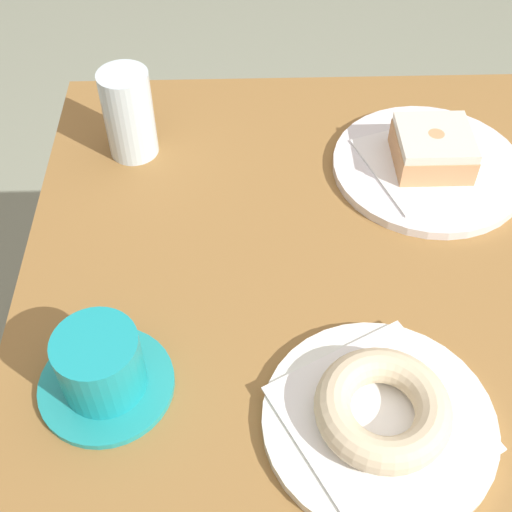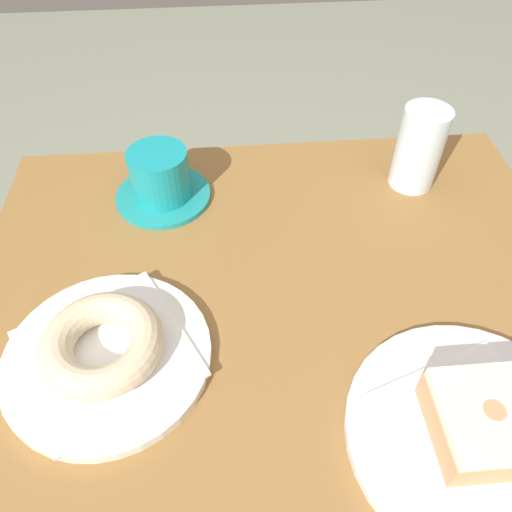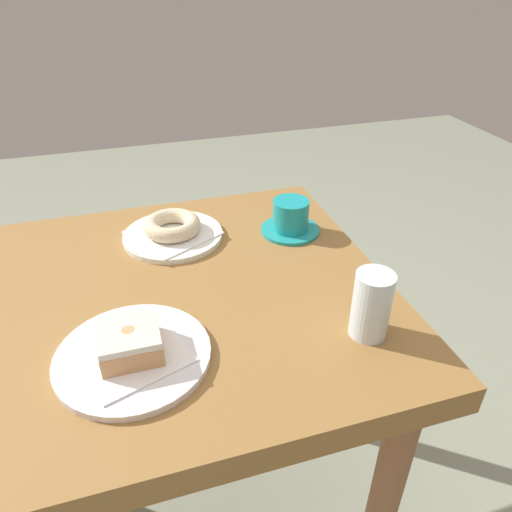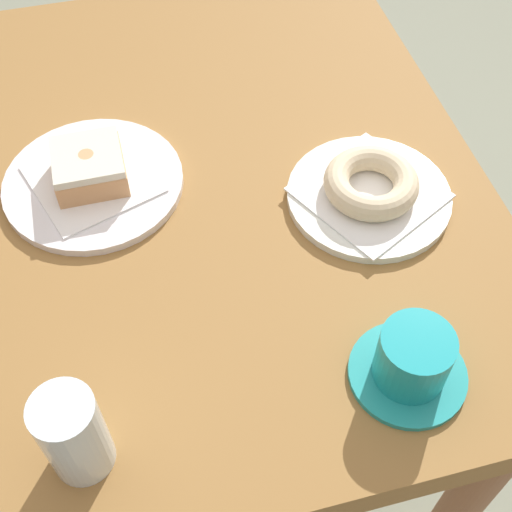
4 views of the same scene
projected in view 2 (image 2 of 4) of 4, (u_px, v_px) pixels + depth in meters
name	position (u px, v px, depth m)	size (l,w,h in m)	color
table	(298.00, 476.00, 0.55)	(0.91, 0.71, 0.77)	olive
plate_sugar_ring	(108.00, 357.00, 0.51)	(0.21, 0.21, 0.01)	white
napkin_sugar_ring	(106.00, 353.00, 0.51)	(0.15, 0.15, 0.00)	white
donut_sugar_ring	(102.00, 343.00, 0.49)	(0.12, 0.12, 0.03)	beige
plate_glazed_square	(475.00, 436.00, 0.46)	(0.23, 0.23, 0.01)	white
napkin_glazed_square	(477.00, 433.00, 0.45)	(0.14, 0.14, 0.00)	white
donut_glazed_square	(486.00, 421.00, 0.43)	(0.09, 0.09, 0.04)	tan
water_glass	(419.00, 148.00, 0.67)	(0.06, 0.06, 0.11)	silver
coffee_cup	(160.00, 178.00, 0.66)	(0.13, 0.13, 0.07)	teal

